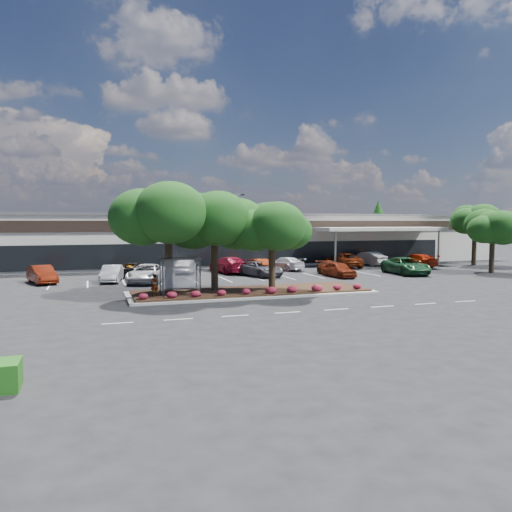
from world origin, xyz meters
name	(u,v)px	position (x,y,z in m)	size (l,w,h in m)	color
ground	(298,300)	(0.00, 0.00, 0.00)	(160.00, 160.00, 0.00)	black
retail_store	(196,238)	(0.06, 33.91, 3.15)	(80.40, 25.20, 6.25)	silver
landscape_island	(252,292)	(-2.00, 4.00, 0.12)	(18.00, 6.00, 0.26)	#A6A6A1
lane_markings	(249,282)	(-0.14, 10.42, 0.01)	(33.12, 20.06, 0.01)	silver
shrub_row	(261,290)	(-2.00, 1.90, 0.51)	(17.00, 0.80, 0.50)	maroon
bus_shelter	(180,266)	(-7.50, 2.95, 2.31)	(2.75, 1.55, 2.59)	black
island_tree_west	(168,237)	(-8.00, 4.50, 4.21)	(7.20, 7.20, 7.89)	#163D12
island_tree_mid	(214,240)	(-4.50, 5.20, 3.92)	(6.60, 6.60, 7.32)	#163D12
island_tree_east	(272,246)	(-0.50, 3.70, 3.51)	(5.80, 5.80, 6.50)	#163D12
tree_east_near	(492,241)	(26.00, 10.00, 3.25)	(5.60, 5.60, 6.51)	#163D12
tree_east_far	(475,234)	(31.00, 18.00, 3.81)	(6.40, 6.40, 7.62)	#163D12
conifer_north_east	(378,226)	(34.00, 44.00, 4.50)	(3.96, 3.96, 9.00)	#163D12
person_waiting	(155,285)	(-9.19, 3.08, 1.02)	(0.56, 0.37, 1.53)	#594C47
light_pole	(236,233)	(3.82, 27.95, 3.86)	(1.38, 0.87, 8.79)	#A6A6A1
car_0	(42,274)	(-17.19, 15.44, 0.77)	(1.63, 4.68, 1.54)	#681B0A
car_1	(112,274)	(-11.47, 14.54, 0.74)	(1.56, 4.46, 1.47)	#9EA3A8
car_2	(147,273)	(-8.60, 13.12, 0.80)	(2.66, 5.77, 1.60)	silver
car_4	(260,269)	(2.35, 14.59, 0.73)	(2.44, 5.28, 1.47)	#4C4C52
car_5	(339,269)	(9.23, 11.58, 0.74)	(1.75, 4.35, 1.48)	maroon
car_6	(332,268)	(9.50, 13.45, 0.66)	(1.86, 4.57, 1.33)	maroon
car_7	(406,266)	(16.86, 11.74, 0.85)	(2.82, 6.11, 1.70)	#1F502B
car_8	(406,265)	(18.22, 13.63, 0.74)	(2.44, 5.29, 1.47)	#144312
car_9	(131,269)	(-9.44, 18.81, 0.69)	(1.64, 4.06, 1.38)	#723F07
car_10	(135,269)	(-9.15, 18.68, 0.68)	(2.27, 4.92, 1.37)	black
car_11	(186,267)	(-3.94, 19.62, 0.70)	(1.47, 4.23, 1.39)	#B9B9B9
car_12	(228,265)	(0.26, 18.58, 0.85)	(2.38, 5.84, 1.70)	maroon
car_13	(259,265)	(3.48, 18.42, 0.71)	(1.49, 4.28, 1.41)	#9D2C0B
car_14	(285,264)	(6.87, 19.52, 0.72)	(2.00, 4.93, 1.43)	silver
car_15	(343,260)	(14.55, 20.44, 0.83)	(2.76, 5.98, 1.66)	maroon
car_16	(367,258)	(18.62, 22.05, 0.83)	(1.75, 5.02, 1.65)	#B6B6B6
car_17	(416,261)	(22.54, 17.86, 0.78)	(2.20, 5.40, 1.57)	#921C05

